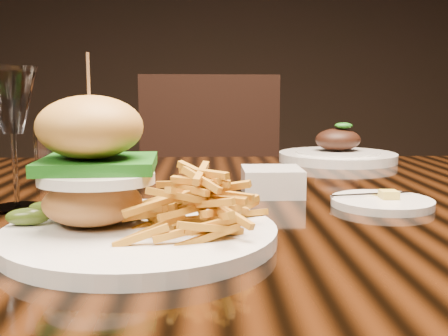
{
  "coord_description": "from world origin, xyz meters",
  "views": [
    {
      "loc": [
        -0.09,
        -0.72,
        0.9
      ],
      "look_at": [
        -0.07,
        -0.13,
        0.81
      ],
      "focal_mm": 42.0,
      "sensor_mm": 36.0,
      "label": 1
    }
  ],
  "objects_px": {
    "burger_plate": "(134,194)",
    "far_dish": "(337,154)",
    "wine_glass": "(12,105)",
    "dining_table": "(267,249)",
    "chair_far": "(213,206)"
  },
  "relations": [
    {
      "from": "burger_plate",
      "to": "far_dish",
      "type": "bearing_deg",
      "value": 68.4
    },
    {
      "from": "dining_table",
      "to": "wine_glass",
      "type": "relative_size",
      "value": 8.98
    },
    {
      "from": "chair_far",
      "to": "wine_glass",
      "type": "bearing_deg",
      "value": -109.06
    },
    {
      "from": "dining_table",
      "to": "far_dish",
      "type": "xyz_separation_m",
      "value": [
        0.19,
        0.37,
        0.09
      ]
    },
    {
      "from": "dining_table",
      "to": "chair_far",
      "type": "relative_size",
      "value": 1.68
    },
    {
      "from": "burger_plate",
      "to": "wine_glass",
      "type": "height_order",
      "value": "burger_plate"
    },
    {
      "from": "dining_table",
      "to": "chair_far",
      "type": "distance_m",
      "value": 0.9
    },
    {
      "from": "burger_plate",
      "to": "chair_far",
      "type": "height_order",
      "value": "chair_far"
    },
    {
      "from": "burger_plate",
      "to": "wine_glass",
      "type": "distance_m",
      "value": 0.24
    },
    {
      "from": "chair_far",
      "to": "burger_plate",
      "type": "bearing_deg",
      "value": -98.67
    },
    {
      "from": "wine_glass",
      "to": "far_dish",
      "type": "bearing_deg",
      "value": 40.12
    },
    {
      "from": "dining_table",
      "to": "far_dish",
      "type": "relative_size",
      "value": 6.5
    },
    {
      "from": "dining_table",
      "to": "burger_plate",
      "type": "bearing_deg",
      "value": -126.27
    },
    {
      "from": "far_dish",
      "to": "chair_far",
      "type": "relative_size",
      "value": 0.26
    },
    {
      "from": "burger_plate",
      "to": "wine_glass",
      "type": "relative_size",
      "value": 1.52
    }
  ]
}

